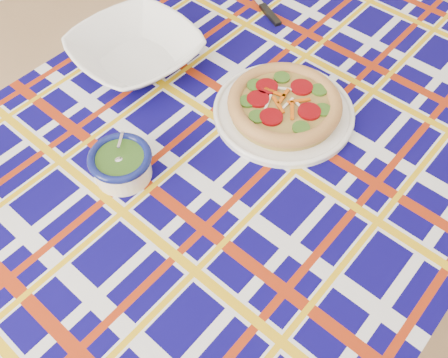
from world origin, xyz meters
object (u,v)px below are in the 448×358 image
main_focaccia_plate (285,104)px  serving_bowl (136,51)px  pesto_bowl (121,163)px  dining_table (219,178)px

main_focaccia_plate → serving_bowl: bearing=126.1°
pesto_bowl → main_focaccia_plate: bearing=-0.7°
main_focaccia_plate → dining_table: bearing=-167.5°
serving_bowl → main_focaccia_plate: bearing=-53.9°
pesto_bowl → dining_table: bearing=-13.0°
dining_table → pesto_bowl: 0.24m
main_focaccia_plate → pesto_bowl: (-0.39, 0.01, 0.01)m
dining_table → serving_bowl: size_ratio=6.40×
pesto_bowl → serving_bowl: bearing=63.8°
dining_table → pesto_bowl: pesto_bowl is taller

